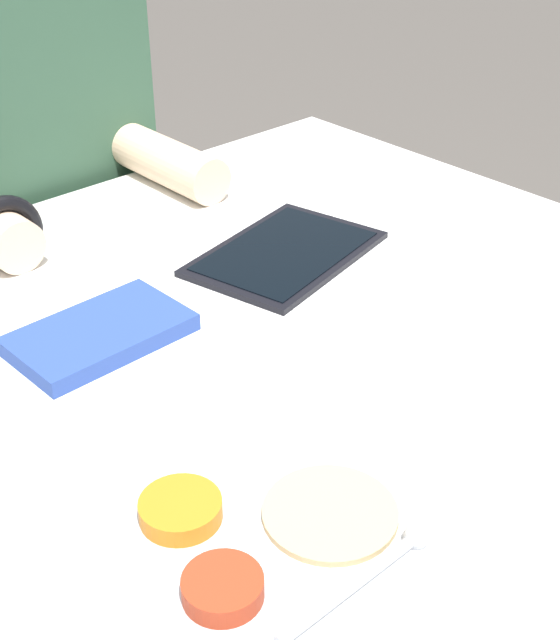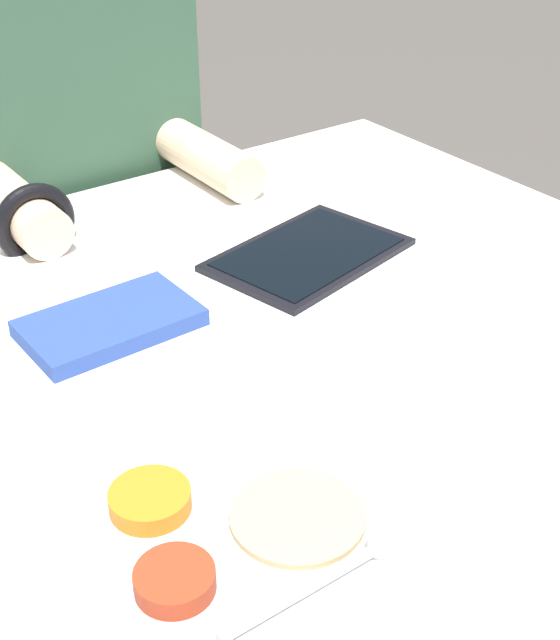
% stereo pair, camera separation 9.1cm
% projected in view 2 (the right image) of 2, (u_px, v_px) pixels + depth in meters
% --- Properties ---
extents(dining_table, '(1.30, 0.99, 0.75)m').
position_uv_depth(dining_table, '(216.00, 601.00, 1.15)').
color(dining_table, silver).
rests_on(dining_table, ground_plane).
extents(thali_tray, '(0.30, 0.30, 0.03)m').
position_uv_depth(thali_tray, '(231.00, 538.00, 0.73)').
color(thali_tray, '#B7BABF').
rests_on(thali_tray, dining_table).
extents(red_notebook, '(0.19, 0.12, 0.02)m').
position_uv_depth(red_notebook, '(110.00, 324.00, 1.00)').
color(red_notebook, silver).
rests_on(red_notebook, dining_table).
extents(tablet_device, '(0.28, 0.22, 0.01)m').
position_uv_depth(tablet_device, '(308.00, 254.00, 1.16)').
color(tablet_device, black).
rests_on(tablet_device, dining_table).
extents(person_diner, '(0.41, 0.42, 1.21)m').
position_uv_depth(person_diner, '(78.00, 262.00, 1.53)').
color(person_diner, black).
rests_on(person_diner, ground_plane).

